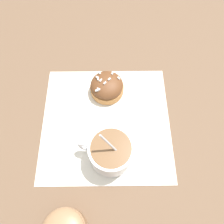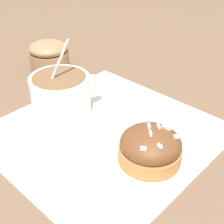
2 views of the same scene
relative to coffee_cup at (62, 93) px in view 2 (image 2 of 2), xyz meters
The scene contains 5 objects.
ground_plane 0.09m from the coffee_cup, behind, with size 3.00×3.00×0.00m, color brown.
paper_napkin 0.09m from the coffee_cup, behind, with size 0.32×0.33×0.00m.
coffee_cup is the anchor object (origin of this frame).
frosted_pastry 0.17m from the coffee_cup, behind, with size 0.08×0.08×0.05m.
sugar_bowl 0.16m from the coffee_cup, 37.60° to the right, with size 0.08×0.08×0.06m.
Camera 2 is at (-0.22, 0.29, 0.27)m, focal length 50.00 mm.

